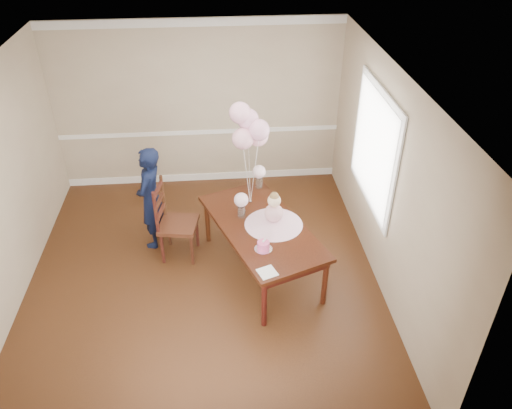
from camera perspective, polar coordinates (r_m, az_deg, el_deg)
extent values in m
cube|color=#331A0C|center=(6.65, -5.99, -8.28)|extent=(4.50, 5.00, 0.00)
cube|color=white|center=(5.24, -7.77, 14.14)|extent=(4.50, 5.00, 0.02)
cube|color=tan|center=(8.06, -6.59, 11.12)|extent=(4.50, 0.02, 2.70)
cube|color=tan|center=(3.95, -7.14, -18.14)|extent=(4.50, 0.02, 2.70)
cube|color=tan|center=(6.16, 14.62, 2.53)|extent=(0.02, 5.00, 2.70)
cube|color=white|center=(8.24, -6.39, 8.21)|extent=(4.50, 0.02, 0.07)
cube|color=silver|center=(7.65, -7.25, 19.95)|extent=(4.50, 0.02, 0.12)
cube|color=white|center=(8.63, -6.04, 3.18)|extent=(4.50, 0.02, 0.12)
cube|color=silver|center=(6.47, 13.38, 6.35)|extent=(0.02, 1.66, 1.56)
cube|color=white|center=(6.46, 13.22, 6.35)|extent=(0.01, 1.50, 1.40)
cube|color=black|center=(6.30, 0.64, -2.56)|extent=(1.60, 2.16, 0.05)
cube|color=black|center=(6.34, 0.64, -3.09)|extent=(1.47, 2.03, 0.10)
cylinder|color=black|center=(5.79, 0.94, -11.26)|extent=(0.09, 0.09, 0.68)
cylinder|color=black|center=(6.11, 7.87, -8.78)|extent=(0.09, 0.09, 0.68)
cylinder|color=black|center=(7.05, -5.58, -1.90)|extent=(0.09, 0.09, 0.68)
cylinder|color=black|center=(7.31, 0.37, -0.27)|extent=(0.09, 0.09, 0.68)
cone|color=#E0A5BD|center=(6.28, 2.04, -1.92)|extent=(0.95, 0.95, 0.10)
sphere|color=pink|center=(6.20, 2.06, -0.97)|extent=(0.23, 0.23, 0.23)
sphere|color=beige|center=(6.10, 2.09, 0.45)|extent=(0.16, 0.16, 0.16)
sphere|color=olive|center=(6.07, 2.10, 0.90)|extent=(0.12, 0.12, 0.12)
cylinder|color=white|center=(5.90, 0.84, -5.10)|extent=(0.28, 0.28, 0.01)
cylinder|color=#E04687|center=(5.87, 0.85, -4.70)|extent=(0.19, 0.19, 0.10)
sphere|color=white|center=(5.83, 0.85, -4.22)|extent=(0.03, 0.03, 0.03)
sphere|color=white|center=(5.86, 1.02, -4.04)|extent=(0.03, 0.03, 0.03)
cylinder|color=silver|center=(6.40, -1.68, -0.77)|extent=(0.13, 0.13, 0.16)
sphere|color=silver|center=(6.31, -1.70, 0.54)|extent=(0.18, 0.18, 0.18)
cylinder|color=white|center=(6.99, 0.35, 2.53)|extent=(0.13, 0.13, 0.16)
sphere|color=white|center=(6.90, 0.35, 3.76)|extent=(0.18, 0.18, 0.18)
cube|color=white|center=(5.59, 1.29, -7.76)|extent=(0.25, 0.25, 0.01)
cylinder|color=silver|center=(6.71, -0.64, 0.33)|extent=(0.05, 0.05, 0.02)
sphere|color=#E5A2B5|center=(6.19, -1.51, 7.53)|extent=(0.27, 0.27, 0.27)
sphere|color=#EBA6C9|center=(6.18, 0.31, 8.51)|extent=(0.27, 0.27, 0.27)
sphere|color=#E9A5C6|center=(6.23, -0.93, 9.70)|extent=(0.27, 0.27, 0.27)
sphere|color=#F3ACC8|center=(6.17, -1.85, 10.42)|extent=(0.27, 0.27, 0.27)
sphere|color=#FAB1C6|center=(6.37, 0.20, 7.85)|extent=(0.27, 0.27, 0.27)
cylinder|color=white|center=(6.47, -1.05, 3.23)|extent=(0.08, 0.04, 0.81)
cylinder|color=white|center=(6.46, -0.18, 3.70)|extent=(0.11, 0.02, 0.91)
cylinder|color=white|center=(6.48, -0.77, 4.28)|extent=(0.02, 0.09, 1.01)
cylinder|color=white|center=(6.45, -1.21, 4.60)|extent=(0.11, 0.07, 1.10)
cylinder|color=white|center=(6.56, -0.23, 3.44)|extent=(0.11, 0.11, 0.75)
cube|color=#3B1B10|center=(6.76, -8.86, -2.30)|extent=(0.56, 0.56, 0.06)
cylinder|color=#33120E|center=(6.81, -10.66, -4.98)|extent=(0.05, 0.05, 0.48)
cylinder|color=black|center=(6.72, -7.34, -5.19)|extent=(0.05, 0.05, 0.48)
cylinder|color=black|center=(7.11, -9.93, -2.96)|extent=(0.05, 0.05, 0.48)
cylinder|color=#36130E|center=(7.03, -6.75, -3.14)|extent=(0.05, 0.05, 0.48)
cylinder|color=black|center=(6.47, -11.38, -0.94)|extent=(0.05, 0.05, 0.62)
cylinder|color=#32190D|center=(6.79, -10.59, 0.99)|extent=(0.05, 0.05, 0.62)
cube|color=#3C1810|center=(6.70, -10.85, -0.90)|extent=(0.11, 0.44, 0.06)
cube|color=#36180E|center=(6.60, -11.02, 0.37)|extent=(0.11, 0.44, 0.06)
cube|color=black|center=(6.51, -11.18, 1.67)|extent=(0.11, 0.44, 0.06)
imported|color=black|center=(6.91, -11.92, 0.71)|extent=(0.49, 0.62, 1.49)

